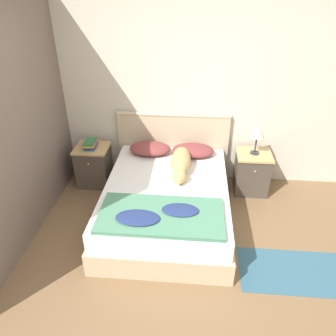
{
  "coord_description": "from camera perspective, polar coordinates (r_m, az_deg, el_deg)",
  "views": [
    {
      "loc": [
        0.19,
        -2.01,
        2.57
      ],
      "look_at": [
        -0.1,
        1.27,
        0.6
      ],
      "focal_mm": 35.0,
      "sensor_mm": 36.0,
      "label": 1
    }
  ],
  "objects": [
    {
      "name": "wall_side_left",
      "position": [
        3.77,
        -23.9,
        8.05
      ],
      "size": [
        0.06,
        3.1,
        2.55
      ],
      "color": "#706056",
      "rests_on": "ground_plane"
    },
    {
      "name": "dog",
      "position": [
        3.96,
        2.25,
        0.96
      ],
      "size": [
        0.24,
        0.84,
        0.21
      ],
      "color": "tan",
      "rests_on": "bed"
    },
    {
      "name": "nightstand_left",
      "position": [
        4.65,
        -12.77,
        0.51
      ],
      "size": [
        0.45,
        0.43,
        0.56
      ],
      "color": "#4C4238",
      "rests_on": "ground_plane"
    },
    {
      "name": "table_lamp",
      "position": [
        4.26,
        15.34,
        6.01
      ],
      "size": [
        0.18,
        0.18,
        0.39
      ],
      "color": "#2D2D33",
      "rests_on": "nightstand_right"
    },
    {
      "name": "headboard",
      "position": [
        4.57,
        0.86,
        4.03
      ],
      "size": [
        1.52,
        0.06,
        0.98
      ],
      "color": "#C6B28E",
      "rests_on": "ground_plane"
    },
    {
      "name": "rug",
      "position": [
        3.68,
        22.2,
        -16.42
      ],
      "size": [
        1.24,
        0.59,
        0.0
      ],
      "color": "#335B70",
      "rests_on": "ground_plane"
    },
    {
      "name": "ground_plane",
      "position": [
        3.27,
        -0.22,
        -21.04
      ],
      "size": [
        16.0,
        16.0,
        0.0
      ],
      "primitive_type": "plane",
      "color": "brown"
    },
    {
      "name": "pillow_right",
      "position": [
        4.31,
        4.4,
        3.09
      ],
      "size": [
        0.55,
        0.36,
        0.14
      ],
      "color": "brown",
      "rests_on": "bed"
    },
    {
      "name": "book_stack",
      "position": [
        4.47,
        -13.38,
        4.04
      ],
      "size": [
        0.17,
        0.24,
        0.11
      ],
      "color": "#285689",
      "rests_on": "nightstand_left"
    },
    {
      "name": "wall_back",
      "position": [
        4.34,
        2.35,
        13.43
      ],
      "size": [
        9.0,
        0.06,
        2.55
      ],
      "color": "beige",
      "rests_on": "ground_plane"
    },
    {
      "name": "bed",
      "position": [
        3.88,
        -0.25,
        -5.97
      ],
      "size": [
        1.44,
        1.9,
        0.5
      ],
      "color": "#C6B28E",
      "rests_on": "ground_plane"
    },
    {
      "name": "quilt",
      "position": [
        3.24,
        -1.39,
        -8.22
      ],
      "size": [
        1.23,
        0.63,
        0.07
      ],
      "color": "#4C8466",
      "rests_on": "bed"
    },
    {
      "name": "pillow_left",
      "position": [
        4.35,
        -3.14,
        3.4
      ],
      "size": [
        0.55,
        0.36,
        0.14
      ],
      "color": "brown",
      "rests_on": "bed"
    },
    {
      "name": "nightstand_right",
      "position": [
        4.51,
        14.35,
        -0.7
      ],
      "size": [
        0.45,
        0.43,
        0.56
      ],
      "color": "#4C4238",
      "rests_on": "ground_plane"
    }
  ]
}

